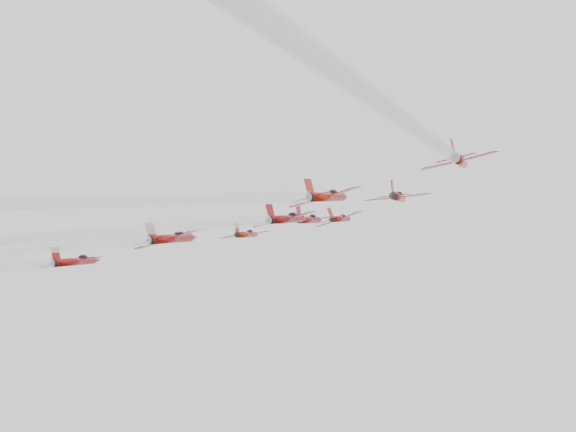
% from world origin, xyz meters
% --- Properties ---
extents(jet_lead, '(9.21, 11.63, 7.95)m').
position_xyz_m(jet_lead, '(0.44, 25.21, 179.27)').
color(jet_lead, maroon).
extents(jet_row2_left, '(8.60, 10.86, 7.43)m').
position_xyz_m(jet_row2_left, '(-10.79, 9.56, 169.14)').
color(jet_row2_left, '#B22211').
extents(jet_row2_center, '(9.83, 12.41, 8.49)m').
position_xyz_m(jet_row2_center, '(-0.17, 11.16, 170.19)').
color(jet_row2_center, '#A30F1C').
extents(jet_row2_right, '(10.43, 13.17, 9.01)m').
position_xyz_m(jet_row2_right, '(15.33, 10.06, 169.48)').
color(jet_row2_right, '#9D1A0F').
extents(jet_center, '(10.23, 94.06, 61.49)m').
position_xyz_m(jet_center, '(0.51, -41.13, 136.29)').
color(jet_center, maroon).
extents(jet_rear_right, '(9.66, 88.84, 58.09)m').
position_xyz_m(jet_rear_right, '(12.45, -53.70, 128.16)').
color(jet_rear_right, '#B31911').
extents(jet_rear_farright, '(8.95, 82.28, 53.80)m').
position_xyz_m(jet_rear_farright, '(29.35, -52.79, 128.75)').
color(jet_rear_farright, '#A00F19').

